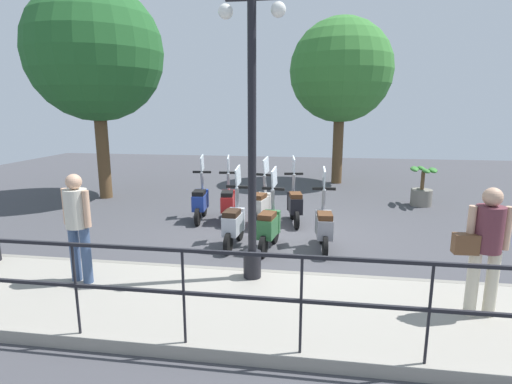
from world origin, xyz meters
The scene contains 16 objects.
ground_plane centered at (0.00, 0.00, 0.00)m, with size 28.00×28.00×0.00m, color #424247.
promenade_walkway centered at (-3.15, 0.00, 0.07)m, with size 2.20×20.00×0.15m.
fence_railing centered at (-4.20, 0.00, 0.89)m, with size 0.04×16.03×1.07m.
lamp_post_near centered at (-2.40, 0.17, 2.03)m, with size 0.26×0.90×4.24m.
pedestrian_with_bag centered at (-3.10, -2.73, 1.08)m, with size 0.33×0.65×1.59m.
pedestrian_distant centered at (-2.92, 2.60, 1.08)m, with size 0.39×0.48×1.59m.
tree_large centered at (2.97, 5.46, 4.12)m, with size 3.78×3.78×6.03m.
tree_distant centered at (6.44, -1.49, 3.86)m, with size 3.48×3.48×5.63m.
potted_palm centered at (3.32, -3.63, 0.45)m, with size 1.06×0.66×1.05m.
scooter_near_0 centered at (-0.67, -0.91, 0.48)m, with size 1.23×0.44×1.54m.
scooter_near_1 centered at (-0.80, 0.10, 0.48)m, with size 1.23×0.46×1.54m.
scooter_near_2 centered at (-0.73, 0.79, 0.48)m, with size 1.23×0.44×1.54m.
scooter_far_0 centered at (1.02, -0.28, 0.48)m, with size 1.22×0.48×1.54m.
scooter_far_1 centered at (0.79, 0.47, 0.48)m, with size 1.22×0.50×1.54m.
scooter_far_2 centered at (0.95, 1.28, 0.48)m, with size 1.23×0.45×1.54m.
scooter_far_3 centered at (0.96, 1.94, 0.48)m, with size 1.23×0.44×1.54m.
Camera 1 is at (-7.93, -0.71, 2.63)m, focal length 28.00 mm.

